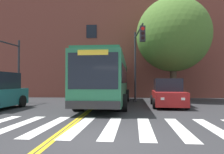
{
  "coord_description": "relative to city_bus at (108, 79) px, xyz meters",
  "views": [
    {
      "loc": [
        0.9,
        -5.98,
        1.6
      ],
      "look_at": [
        -0.02,
        8.79,
        1.97
      ],
      "focal_mm": 35.0,
      "sensor_mm": 36.0,
      "label": 1
    }
  ],
  "objects": [
    {
      "name": "car_silver_behind_bus",
      "position": [
        0.42,
        10.75,
        -0.98
      ],
      "size": [
        2.13,
        4.42,
        1.83
      ],
      "color": "#B7BABF",
      "rests_on": "ground"
    },
    {
      "name": "street_tree_curbside_large",
      "position": [
        5.45,
        3.48,
        3.93
      ],
      "size": [
        7.67,
        7.84,
        8.97
      ],
      "color": "#4C3D2D",
      "rests_on": "ground"
    },
    {
      "name": "building_facade",
      "position": [
        -2.29,
        10.7,
        4.8
      ],
      "size": [
        40.09,
        7.53,
        13.21
      ],
      "color": "brown",
      "rests_on": "ground"
    },
    {
      "name": "lane_line_yellow_outer",
      "position": [
        -0.68,
        6.11,
        -1.81
      ],
      "size": [
        0.12,
        36.0,
        0.01
      ],
      "primitive_type": "cube",
      "color": "gold",
      "rests_on": "ground"
    },
    {
      "name": "city_bus",
      "position": [
        0.0,
        0.0,
        0.0
      ],
      "size": [
        3.22,
        12.28,
        3.33
      ],
      "color": "#28704C",
      "rests_on": "ground"
    },
    {
      "name": "car_red_far_lane",
      "position": [
        4.09,
        -1.05,
        -0.98
      ],
      "size": [
        2.37,
        4.78,
        1.85
      ],
      "color": "#AD1E1E",
      "rests_on": "ground"
    },
    {
      "name": "traffic_light_overhead",
      "position": [
        2.22,
        0.52,
        2.09
      ],
      "size": [
        0.54,
        4.34,
        5.76
      ],
      "color": "#28282D",
      "rests_on": "ground"
    },
    {
      "name": "traffic_light_far_corner",
      "position": [
        -7.17,
        -1.0,
        1.46
      ],
      "size": [
        0.65,
        3.85,
        4.88
      ],
      "color": "#28282D",
      "rests_on": "ground"
    },
    {
      "name": "crosswalk",
      "position": [
        0.21,
        -7.89,
        -1.81
      ],
      "size": [
        11.22,
        4.38,
        0.01
      ],
      "color": "white",
      "rests_on": "ground"
    },
    {
      "name": "lane_line_yellow_inner",
      "position": [
        -0.84,
        6.11,
        -1.81
      ],
      "size": [
        0.12,
        36.0,
        0.01
      ],
      "primitive_type": "cube",
      "color": "gold",
      "rests_on": "ground"
    },
    {
      "name": "ground_plane",
      "position": [
        0.39,
        -9.81,
        -1.82
      ],
      "size": [
        120.0,
        120.0,
        0.0
      ],
      "primitive_type": "plane",
      "color": "#303033"
    }
  ]
}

